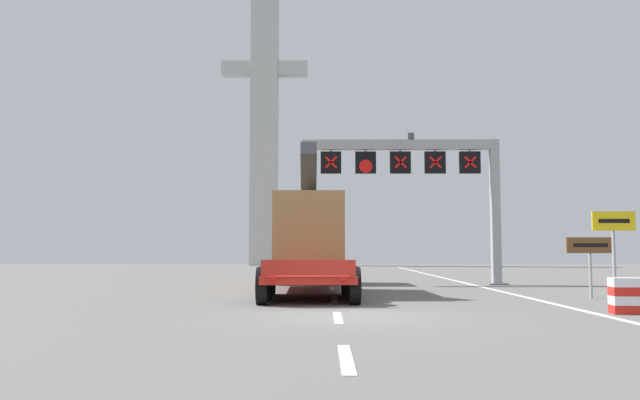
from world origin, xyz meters
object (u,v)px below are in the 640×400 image
(overhead_lane_gantry, at_px, (426,169))
(bridge_pylon_distant, at_px, (265,103))
(tourist_info_sign_brown, at_px, (590,251))
(exit_sign_yellow, at_px, (614,235))
(heavy_haul_truck_red, at_px, (309,240))
(crash_barrier_striped, at_px, (632,296))

(overhead_lane_gantry, bearing_deg, bridge_pylon_distant, 106.70)
(tourist_info_sign_brown, bearing_deg, overhead_lane_gantry, 117.07)
(exit_sign_yellow, bearing_deg, tourist_info_sign_brown, 83.38)
(overhead_lane_gantry, relative_size, exit_sign_yellow, 3.42)
(heavy_haul_truck_red, xyz_separation_m, bridge_pylon_distant, (-5.61, 39.91, 15.01))
(exit_sign_yellow, bearing_deg, crash_barrier_striped, -107.37)
(overhead_lane_gantry, distance_m, crash_barrier_striped, 14.46)
(tourist_info_sign_brown, bearing_deg, heavy_haul_truck_red, 153.29)
(exit_sign_yellow, relative_size, tourist_info_sign_brown, 1.36)
(overhead_lane_gantry, height_order, bridge_pylon_distant, bridge_pylon_distant)
(crash_barrier_striped, xyz_separation_m, bridge_pylon_distant, (-13.94, 49.92, 16.55))
(heavy_haul_truck_red, height_order, bridge_pylon_distant, bridge_pylon_distant)
(crash_barrier_striped, bearing_deg, overhead_lane_gantry, 102.53)
(overhead_lane_gantry, distance_m, tourist_info_sign_brown, 9.81)
(tourist_info_sign_brown, bearing_deg, bridge_pylon_distant, 108.68)
(overhead_lane_gantry, bearing_deg, tourist_info_sign_brown, -62.93)
(heavy_haul_truck_red, xyz_separation_m, tourist_info_sign_brown, (9.50, -4.78, -0.45))
(heavy_haul_truck_red, xyz_separation_m, exit_sign_yellow, (9.23, -7.16, 0.05))
(exit_sign_yellow, relative_size, bridge_pylon_distant, 0.08)
(exit_sign_yellow, xyz_separation_m, bridge_pylon_distant, (-14.83, 47.07, 14.96))
(crash_barrier_striped, bearing_deg, exit_sign_yellow, 72.63)
(tourist_info_sign_brown, bearing_deg, exit_sign_yellow, -96.62)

